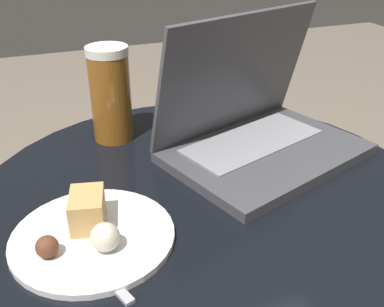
% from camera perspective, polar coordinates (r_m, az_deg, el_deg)
% --- Properties ---
extents(table, '(0.73, 0.73, 0.57)m').
position_cam_1_polar(table, '(0.81, 1.52, -13.82)').
color(table, '#515156').
rests_on(table, ground_plane).
extents(napkin, '(0.20, 0.18, 0.00)m').
position_cam_1_polar(napkin, '(0.65, -12.88, -9.50)').
color(napkin, silver).
rests_on(napkin, table).
extents(laptop, '(0.40, 0.33, 0.25)m').
position_cam_1_polar(laptop, '(0.82, 8.06, 3.45)').
color(laptop, '#47474C').
rests_on(laptop, table).
extents(beer_glass, '(0.08, 0.08, 0.18)m').
position_cam_1_polar(beer_glass, '(0.86, -10.31, 7.43)').
color(beer_glass, brown).
rests_on(beer_glass, table).
extents(snack_plate, '(0.22, 0.22, 0.06)m').
position_cam_1_polar(snack_plate, '(0.63, -12.67, -9.61)').
color(snack_plate, white).
rests_on(snack_plate, table).
extents(fork, '(0.07, 0.16, 0.00)m').
position_cam_1_polar(fork, '(0.60, -12.83, -13.01)').
color(fork, '#B2B2B7').
rests_on(fork, table).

